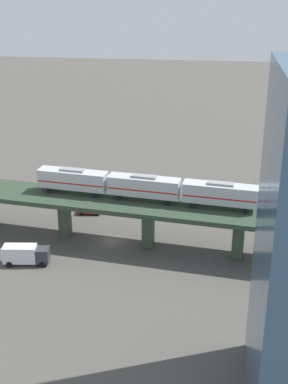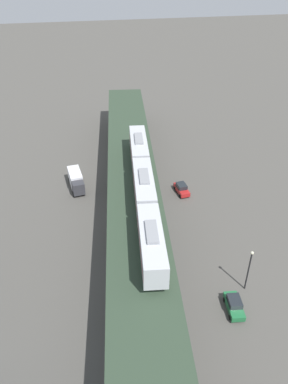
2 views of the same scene
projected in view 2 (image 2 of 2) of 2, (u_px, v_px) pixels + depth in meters
name	position (u px, v px, depth m)	size (l,w,h in m)	color
ground_plane	(134.00, 219.00, 65.62)	(400.00, 400.00, 0.00)	#4C4944
elevated_viaduct	(133.00, 187.00, 62.06)	(19.54, 92.34, 7.75)	#2C3D2C
subway_train	(144.00, 186.00, 55.48)	(7.32, 37.26, 4.45)	silver
street_car_green	(234.00, 305.00, 48.94)	(2.34, 4.58, 1.89)	#1E6638
street_car_red	(182.00, 189.00, 71.96)	(2.27, 4.55, 1.89)	#AD1E1E
delivery_truck	(76.00, 180.00, 72.99)	(3.08, 7.41, 3.20)	#333338
street_lamp	(249.00, 267.00, 50.20)	(0.44, 0.44, 6.94)	black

